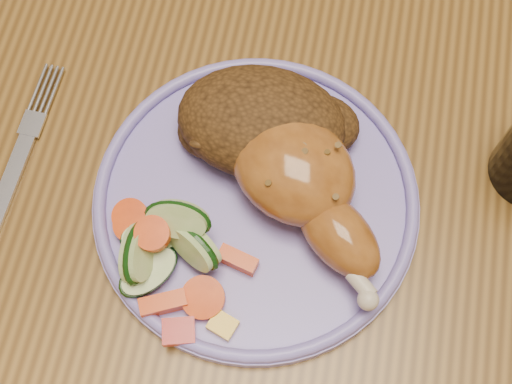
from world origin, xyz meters
The scene contains 8 objects.
ground centered at (0.00, 0.00, 0.00)m, with size 4.00×4.00×0.00m, color #53381C.
dining_table centered at (0.00, 0.00, 0.67)m, with size 0.90×1.40×0.75m.
plate centered at (-0.05, -0.13, 0.76)m, with size 0.26×0.26×0.01m, color #8476D3.
plate_rim centered at (-0.05, -0.13, 0.77)m, with size 0.25×0.25×0.01m, color #8476D3.
chicken_leg centered at (-0.02, -0.12, 0.79)m, with size 0.15×0.16×0.06m.
rice_pilaf centered at (-0.06, -0.07, 0.78)m, with size 0.14×0.10×0.06m.
vegetable_pile centered at (-0.11, -0.19, 0.78)m, with size 0.12×0.11×0.06m.
fork centered at (-0.25, -0.14, 0.75)m, with size 0.02×0.17×0.00m.
Camera 1 is at (-0.01, -0.33, 1.28)m, focal length 50.00 mm.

